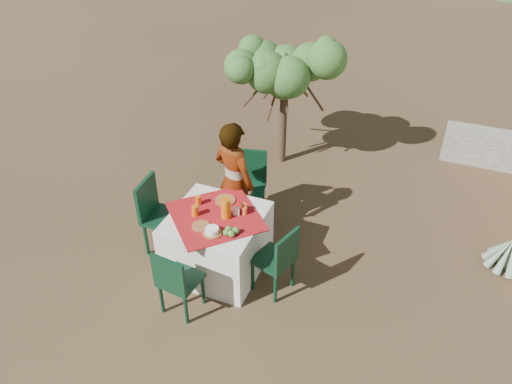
{
  "coord_description": "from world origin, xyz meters",
  "views": [
    {
      "loc": [
        2.13,
        -4.19,
        4.2
      ],
      "look_at": [
        0.39,
        0.11,
        0.91
      ],
      "focal_mm": 35.0,
      "sensor_mm": 36.0,
      "label": 1
    }
  ],
  "objects_px": {
    "chair_left": "(157,212)",
    "table": "(217,242)",
    "chair_near": "(176,280)",
    "chair_right": "(279,259)",
    "agave": "(510,253)",
    "juice_pitcher": "(226,208)",
    "chair_far": "(248,183)",
    "person": "(234,182)",
    "shrub_tree": "(289,76)"
  },
  "relations": [
    {
      "from": "juice_pitcher",
      "to": "table",
      "type": "bearing_deg",
      "value": -166.98
    },
    {
      "from": "chair_near",
      "to": "chair_far",
      "type": "bearing_deg",
      "value": -84.59
    },
    {
      "from": "chair_left",
      "to": "juice_pitcher",
      "type": "height_order",
      "value": "juice_pitcher"
    },
    {
      "from": "table",
      "to": "agave",
      "type": "height_order",
      "value": "table"
    },
    {
      "from": "chair_near",
      "to": "shrub_tree",
      "type": "xyz_separation_m",
      "value": [
        0.03,
        3.42,
        0.94
      ]
    },
    {
      "from": "chair_near",
      "to": "shrub_tree",
      "type": "relative_size",
      "value": 0.48
    },
    {
      "from": "table",
      "to": "chair_far",
      "type": "height_order",
      "value": "chair_far"
    },
    {
      "from": "table",
      "to": "chair_left",
      "type": "bearing_deg",
      "value": 176.18
    },
    {
      "from": "agave",
      "to": "juice_pitcher",
      "type": "bearing_deg",
      "value": -157.56
    },
    {
      "from": "agave",
      "to": "table",
      "type": "bearing_deg",
      "value": -157.89
    },
    {
      "from": "table",
      "to": "agave",
      "type": "xyz_separation_m",
      "value": [
        3.21,
        1.3,
        -0.18
      ]
    },
    {
      "from": "chair_far",
      "to": "agave",
      "type": "bearing_deg",
      "value": -7.26
    },
    {
      "from": "chair_near",
      "to": "person",
      "type": "relative_size",
      "value": 0.53
    },
    {
      "from": "chair_far",
      "to": "juice_pitcher",
      "type": "xyz_separation_m",
      "value": [
        0.16,
        -1.02,
        0.34
      ]
    },
    {
      "from": "chair_near",
      "to": "juice_pitcher",
      "type": "height_order",
      "value": "juice_pitcher"
    },
    {
      "from": "chair_near",
      "to": "chair_right",
      "type": "bearing_deg",
      "value": -134.76
    },
    {
      "from": "chair_right",
      "to": "agave",
      "type": "bearing_deg",
      "value": 137.46
    },
    {
      "from": "shrub_tree",
      "to": "juice_pitcher",
      "type": "xyz_separation_m",
      "value": [
        0.17,
        -2.59,
        -0.53
      ]
    },
    {
      "from": "chair_right",
      "to": "agave",
      "type": "xyz_separation_m",
      "value": [
        2.41,
        1.41,
        -0.28
      ]
    },
    {
      "from": "table",
      "to": "chair_right",
      "type": "relative_size",
      "value": 1.51
    },
    {
      "from": "person",
      "to": "shrub_tree",
      "type": "relative_size",
      "value": 0.89
    },
    {
      "from": "shrub_tree",
      "to": "chair_right",
      "type": "bearing_deg",
      "value": -72.76
    },
    {
      "from": "shrub_tree",
      "to": "chair_far",
      "type": "bearing_deg",
      "value": -89.75
    },
    {
      "from": "person",
      "to": "shrub_tree",
      "type": "height_order",
      "value": "shrub_tree"
    },
    {
      "from": "table",
      "to": "shrub_tree",
      "type": "xyz_separation_m",
      "value": [
        -0.05,
        2.62,
        1.03
      ]
    },
    {
      "from": "juice_pitcher",
      "to": "chair_left",
      "type": "bearing_deg",
      "value": 178.37
    },
    {
      "from": "chair_left",
      "to": "juice_pitcher",
      "type": "bearing_deg",
      "value": -95.5
    },
    {
      "from": "chair_right",
      "to": "juice_pitcher",
      "type": "xyz_separation_m",
      "value": [
        -0.67,
        0.13,
        0.4
      ]
    },
    {
      "from": "shrub_tree",
      "to": "agave",
      "type": "bearing_deg",
      "value": -22.04
    },
    {
      "from": "chair_left",
      "to": "chair_right",
      "type": "height_order",
      "value": "chair_left"
    },
    {
      "from": "chair_right",
      "to": "person",
      "type": "xyz_separation_m",
      "value": [
        -0.86,
        0.76,
        0.32
      ]
    },
    {
      "from": "chair_right",
      "to": "person",
      "type": "relative_size",
      "value": 0.54
    },
    {
      "from": "chair_right",
      "to": "juice_pitcher",
      "type": "height_order",
      "value": "juice_pitcher"
    },
    {
      "from": "chair_right",
      "to": "juice_pitcher",
      "type": "distance_m",
      "value": 0.8
    },
    {
      "from": "chair_left",
      "to": "juice_pitcher",
      "type": "relative_size",
      "value": 4.02
    },
    {
      "from": "shrub_tree",
      "to": "person",
      "type": "bearing_deg",
      "value": -90.45
    },
    {
      "from": "shrub_tree",
      "to": "juice_pitcher",
      "type": "bearing_deg",
      "value": -86.24
    },
    {
      "from": "person",
      "to": "juice_pitcher",
      "type": "height_order",
      "value": "person"
    },
    {
      "from": "table",
      "to": "chair_near",
      "type": "relative_size",
      "value": 1.53
    },
    {
      "from": "chair_far",
      "to": "shrub_tree",
      "type": "height_order",
      "value": "shrub_tree"
    },
    {
      "from": "chair_far",
      "to": "chair_left",
      "type": "height_order",
      "value": "same"
    },
    {
      "from": "chair_far",
      "to": "chair_near",
      "type": "height_order",
      "value": "chair_far"
    },
    {
      "from": "chair_far",
      "to": "shrub_tree",
      "type": "relative_size",
      "value": 0.54
    },
    {
      "from": "chair_left",
      "to": "table",
      "type": "bearing_deg",
      "value": -97.7
    },
    {
      "from": "person",
      "to": "chair_far",
      "type": "bearing_deg",
      "value": -74.02
    },
    {
      "from": "chair_left",
      "to": "shrub_tree",
      "type": "distance_m",
      "value": 2.82
    },
    {
      "from": "chair_right",
      "to": "juice_pitcher",
      "type": "bearing_deg",
      "value": -83.75
    },
    {
      "from": "chair_left",
      "to": "agave",
      "type": "height_order",
      "value": "chair_left"
    },
    {
      "from": "agave",
      "to": "person",
      "type": "bearing_deg",
      "value": -168.82
    },
    {
      "from": "chair_far",
      "to": "table",
      "type": "bearing_deg",
      "value": -99.43
    }
  ]
}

